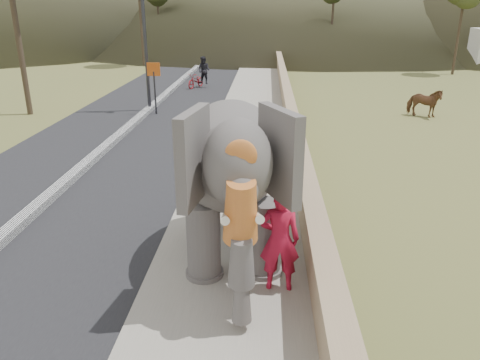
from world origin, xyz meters
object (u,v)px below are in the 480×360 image
cow (424,103)px  elephant_and_man (231,176)px  lamppost (149,5)px  motorcyclist (200,76)px

cow → elephant_and_man: elephant_and_man is taller
lamppost → motorcyclist: lamppost is taller
cow → motorcyclist: size_ratio=0.81×
lamppost → cow: (12.61, -0.60, -4.21)m
lamppost → cow: lamppost is taller
elephant_and_man → cow: bearing=59.1°
motorcyclist → cow: bearing=-32.9°
cow → elephant_and_man: (-7.90, -13.22, 1.08)m
lamppost → cow: bearing=-2.7°
elephant_and_man → lamppost: bearing=108.8°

